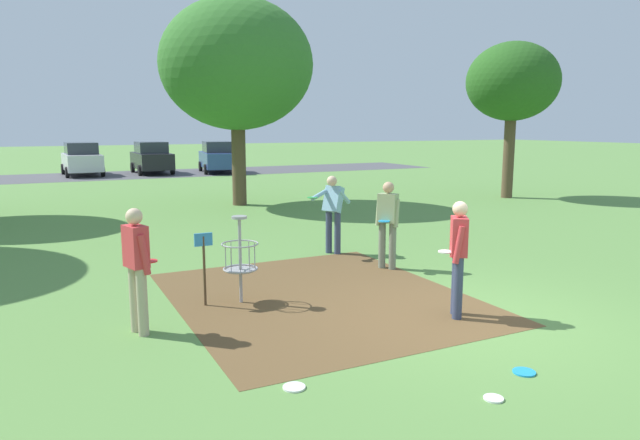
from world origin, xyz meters
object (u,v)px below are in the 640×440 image
(player_foreground_watching, at_px, (333,209))
(player_throwing, at_px, (137,263))
(player_waiting_right, at_px, (458,252))
(frisbee_mid_grass, at_px, (494,398))
(frisbee_near_basket, at_px, (524,372))
(player_waiting_left, at_px, (388,220))
(tree_near_right, at_px, (237,65))
(disc_golf_basket, at_px, (236,256))
(parked_car_center_left, at_px, (152,158))
(frisbee_far_left, at_px, (294,387))
(parked_car_leftmost, at_px, (82,159))
(parked_car_center_right, at_px, (218,157))
(tree_mid_center, at_px, (513,83))

(player_foreground_watching, relative_size, player_throwing, 1.00)
(player_waiting_right, distance_m, frisbee_mid_grass, 2.76)
(frisbee_near_basket, xyz_separation_m, frisbee_mid_grass, (-0.76, -0.33, 0.00))
(player_waiting_left, xyz_separation_m, tree_near_right, (0.31, 10.01, 3.85))
(player_foreground_watching, height_order, tree_near_right, tree_near_right)
(disc_golf_basket, relative_size, parked_car_center_left, 0.33)
(player_throwing, height_order, frisbee_far_left, player_throwing)
(player_waiting_right, bearing_deg, frisbee_far_left, -160.68)
(frisbee_far_left, height_order, parked_car_leftmost, parked_car_leftmost)
(parked_car_center_right, bearing_deg, frisbee_far_left, -104.73)
(player_throwing, height_order, tree_near_right, tree_near_right)
(player_waiting_right, bearing_deg, frisbee_near_basket, -106.89)
(tree_near_right, bearing_deg, player_foreground_watching, -94.44)
(tree_mid_center, bearing_deg, tree_near_right, 165.24)
(tree_near_right, bearing_deg, parked_car_center_left, 91.32)
(player_waiting_right, height_order, parked_car_center_left, parked_car_center_left)
(frisbee_far_left, height_order, parked_car_center_left, parked_car_center_left)
(tree_mid_center, xyz_separation_m, parked_car_center_right, (-6.64, 16.71, -3.45))
(player_waiting_left, height_order, frisbee_far_left, player_waiting_left)
(tree_near_right, xyz_separation_m, parked_car_center_left, (-0.35, 15.07, -3.89))
(frisbee_near_basket, height_order, parked_car_center_left, parked_car_center_left)
(player_throwing, xyz_separation_m, player_waiting_right, (4.28, -1.35, 0.00))
(parked_car_leftmost, bearing_deg, player_waiting_right, -83.66)
(tree_mid_center, distance_m, parked_car_leftmost, 23.15)
(frisbee_near_basket, height_order, frisbee_far_left, same)
(player_waiting_left, relative_size, frisbee_far_left, 6.95)
(player_foreground_watching, height_order, frisbee_far_left, player_foreground_watching)
(player_waiting_right, xyz_separation_m, frisbee_near_basket, (-0.57, -1.89, -0.96))
(player_foreground_watching, height_order, player_waiting_right, same)
(player_throwing, bearing_deg, tree_near_right, 65.56)
(player_foreground_watching, xyz_separation_m, player_waiting_right, (-0.31, -4.51, -0.02))
(frisbee_far_left, height_order, tree_near_right, tree_near_right)
(frisbee_near_basket, bearing_deg, parked_car_center_right, 80.41)
(parked_car_leftmost, height_order, parked_car_center_left, same)
(frisbee_near_basket, relative_size, tree_near_right, 0.04)
(frisbee_mid_grass, distance_m, parked_car_center_right, 29.72)
(frisbee_far_left, distance_m, tree_near_right, 15.28)
(player_waiting_left, relative_size, tree_near_right, 0.24)
(player_throwing, distance_m, frisbee_near_basket, 5.01)
(frisbee_mid_grass, relative_size, tree_near_right, 0.03)
(parked_car_center_right, bearing_deg, frisbee_near_basket, -99.59)
(player_throwing, bearing_deg, frisbee_near_basket, -41.16)
(player_waiting_left, distance_m, parked_car_center_right, 24.37)
(player_waiting_right, xyz_separation_m, parked_car_center_left, (0.61, 27.93, -0.05))
(player_throwing, relative_size, tree_mid_center, 0.29)
(player_throwing, xyz_separation_m, tree_near_right, (5.23, 11.51, 3.85))
(tree_near_right, bearing_deg, tree_mid_center, -14.76)
(parked_car_leftmost, xyz_separation_m, parked_car_center_right, (7.44, -1.33, 0.00))
(disc_golf_basket, bearing_deg, parked_car_leftmost, 91.02)
(player_foreground_watching, bearing_deg, tree_mid_center, 28.29)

